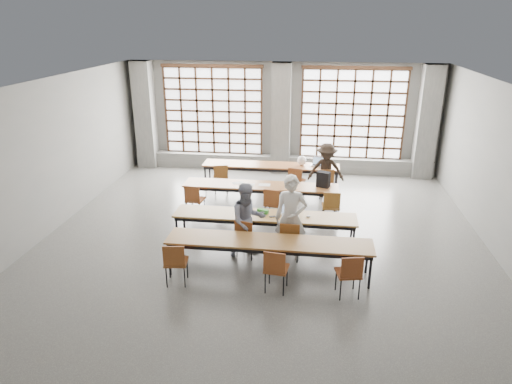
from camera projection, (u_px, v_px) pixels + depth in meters
The scene contains 41 objects.
floor at pixel (261, 242), 10.33m from camera, with size 11.00×11.00×0.00m, color #52524F.
ceiling at pixel (262, 85), 9.08m from camera, with size 11.00×11.00×0.00m, color silver.
wall_back at pixel (282, 117), 14.80m from camera, with size 10.00×10.00×0.00m, color #626260.
wall_front at pixel (197, 335), 4.61m from camera, with size 10.00×10.00×0.00m, color #626260.
wall_left at pixel (42, 160), 10.31m from camera, with size 11.00×11.00×0.00m, color #626260.
wall_right at pixel (510, 179), 9.10m from camera, with size 11.00×11.00×0.00m, color #626260.
column_left at pixel (145, 115), 15.08m from camera, with size 0.60×0.55×3.50m, color #595956.
column_mid at pixel (281, 119), 14.54m from camera, with size 0.60×0.55×3.50m, color #595956.
column_right at pixel (427, 123), 13.99m from camera, with size 0.60×0.55×3.50m, color #595956.
window_left at pixel (213, 111), 14.94m from camera, with size 3.32×0.12×3.00m.
window_right at pixel (353, 115), 14.40m from camera, with size 3.32×0.12×3.00m.
sill_ledge at pixel (280, 163), 15.15m from camera, with size 9.80×0.35×0.50m, color #595956.
desk_row_a at pixel (271, 167), 13.42m from camera, with size 4.00×0.70×0.73m.
desk_row_b at pixel (261, 187), 11.80m from camera, with size 4.00×0.70×0.73m.
desk_row_c at pixel (265, 217), 10.00m from camera, with size 4.00×0.70×0.73m.
desk_row_d at pixel (269, 244), 8.83m from camera, with size 4.00×0.70×0.73m.
chair_back_left at pixel (221, 176), 13.06m from camera, with size 0.52×0.52×0.88m.
chair_back_mid at pixel (296, 179), 12.80m from camera, with size 0.51×0.51×0.88m.
chair_back_right at pixel (326, 180), 12.69m from camera, with size 0.47×0.47×0.88m.
chair_mid_left at pixel (194, 198), 11.46m from camera, with size 0.47×0.48×0.88m.
chair_mid_centre at pixel (273, 201), 11.22m from camera, with size 0.50×0.50×0.88m.
chair_mid_right at pixel (331, 204), 11.04m from camera, with size 0.44×0.44×0.88m.
chair_front_left at pixel (246, 234), 9.51m from camera, with size 0.52×0.52×0.88m.
chair_front_right at pixel (290, 237), 9.39m from camera, with size 0.43×0.44×0.88m.
chair_near_left at pixel (175, 260), 8.50m from camera, with size 0.47×0.47×0.88m.
chair_near_mid at pixel (276, 266), 8.27m from camera, with size 0.47×0.47×0.88m.
chair_near_right at pixel (350, 271), 8.11m from camera, with size 0.50×0.50×0.88m.
student_male at pixel (291, 218), 9.38m from camera, with size 0.66×0.44×1.82m, color silver.
student_female at pixel (248, 220), 9.52m from camera, with size 0.78×0.61×1.61m, color #182049.
student_back at pixel (326, 170), 12.73m from camera, with size 1.00×0.58×1.55m, color black.
laptop_front at pixel (290, 211), 9.99m from camera, with size 0.41×0.36×0.26m.
laptop_back at pixel (318, 163), 13.31m from camera, with size 0.43×0.39×0.26m.
mouse at pixel (308, 216), 9.84m from camera, with size 0.10×0.06×0.04m, color white.
green_box at pixel (263, 211), 10.04m from camera, with size 0.25×0.09×0.09m, color #32882C.
phone at pixel (272, 217), 9.86m from camera, with size 0.13×0.06×0.01m, color black.
paper_sheet_a at pixel (238, 183), 11.89m from camera, with size 0.30×0.21×0.00m, color white.
paper_sheet_b at pixel (249, 185), 11.76m from camera, with size 0.30×0.21×0.00m, color white.
paper_sheet_c at pixel (264, 185), 11.76m from camera, with size 0.30×0.21×0.00m, color silver.
backpack at pixel (323, 179), 11.56m from camera, with size 0.32×0.20×0.40m, color black.
plastic_bag at pixel (302, 161), 13.29m from camera, with size 0.26×0.21×0.29m, color white.
red_pouch at pixel (176, 259), 8.59m from camera, with size 0.20×0.08×0.06m, color maroon.
Camera 1 is at (1.08, -9.18, 4.75)m, focal length 32.00 mm.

